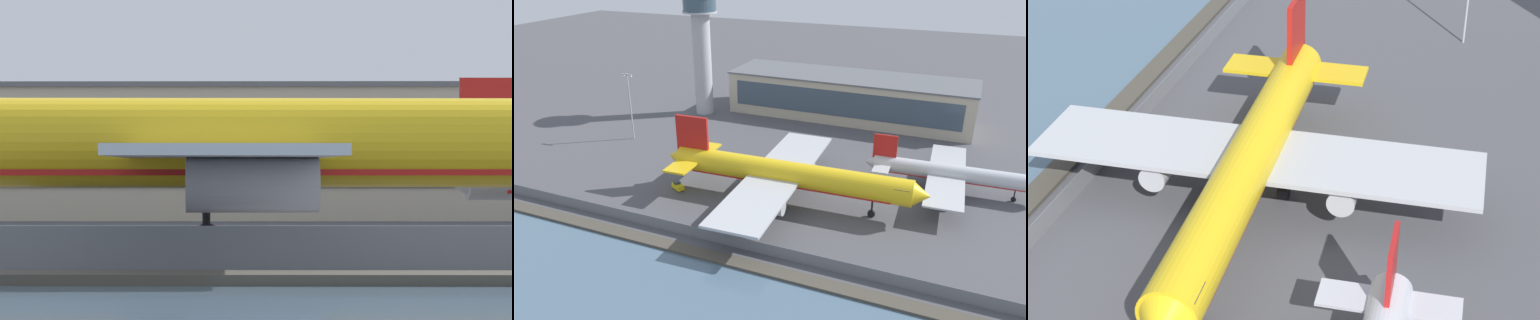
# 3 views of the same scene
# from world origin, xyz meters

# --- Properties ---
(ground_plane) EXTENTS (500.00, 500.00, 0.00)m
(ground_plane) POSITION_xyz_m (0.00, 0.00, 0.00)
(ground_plane) COLOR #4C4C51
(shoreline_seawall) EXTENTS (320.00, 3.00, 0.50)m
(shoreline_seawall) POSITION_xyz_m (0.00, -20.50, 0.25)
(shoreline_seawall) COLOR #474238
(shoreline_seawall) RESTS_ON ground
(perimeter_fence) EXTENTS (280.00, 0.10, 2.40)m
(perimeter_fence) POSITION_xyz_m (0.00, -16.00, 1.20)
(perimeter_fence) COLOR slate
(perimeter_fence) RESTS_ON ground
(cargo_jet_yellow) EXTENTS (58.12, 49.74, 16.90)m
(cargo_jet_yellow) POSITION_xyz_m (7.62, 4.11, 6.45)
(cargo_jet_yellow) COLOR yellow
(cargo_jet_yellow) RESTS_ON ground
(terminal_building) EXTENTS (75.96, 21.14, 13.36)m
(terminal_building) POSITION_xyz_m (5.93, 65.48, 6.69)
(terminal_building) COLOR #BCB299
(terminal_building) RESTS_ON ground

